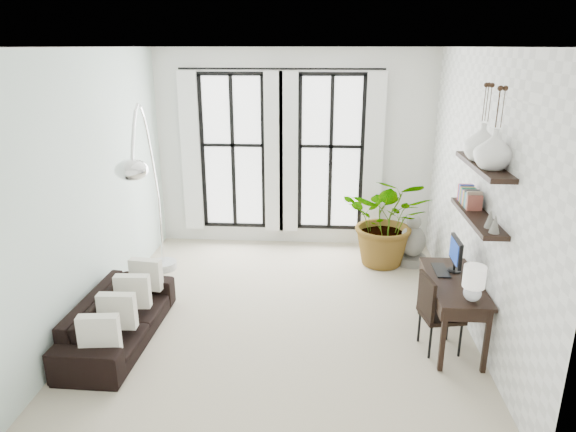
# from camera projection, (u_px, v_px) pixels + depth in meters

# --- Properties ---
(floor) EXTENTS (5.00, 5.00, 0.00)m
(floor) POSITION_uv_depth(u_px,v_px,m) (282.00, 313.00, 6.49)
(floor) COLOR beige
(floor) RESTS_ON ground
(ceiling) EXTENTS (5.00, 5.00, 0.00)m
(ceiling) POSITION_uv_depth(u_px,v_px,m) (281.00, 47.00, 5.48)
(ceiling) COLOR white
(ceiling) RESTS_ON wall_back
(wall_left) EXTENTS (0.00, 5.00, 5.00)m
(wall_left) POSITION_uv_depth(u_px,v_px,m) (94.00, 188.00, 6.13)
(wall_left) COLOR silver
(wall_left) RESTS_ON floor
(wall_right) EXTENTS (0.00, 5.00, 5.00)m
(wall_right) POSITION_uv_depth(u_px,v_px,m) (478.00, 195.00, 5.84)
(wall_right) COLOR white
(wall_right) RESTS_ON floor
(wall_back) EXTENTS (4.50, 0.00, 4.50)m
(wall_back) POSITION_uv_depth(u_px,v_px,m) (294.00, 150.00, 8.35)
(wall_back) COLOR white
(wall_back) RESTS_ON floor
(windows) EXTENTS (3.26, 0.13, 2.65)m
(windows) POSITION_uv_depth(u_px,v_px,m) (281.00, 153.00, 8.31)
(windows) COLOR white
(windows) RESTS_ON wall_back
(wall_shelves) EXTENTS (0.25, 1.30, 0.60)m
(wall_shelves) POSITION_uv_depth(u_px,v_px,m) (479.00, 195.00, 5.36)
(wall_shelves) COLOR black
(wall_shelves) RESTS_ON wall_right
(sofa) EXTENTS (0.78, 1.89, 0.55)m
(sofa) POSITION_uv_depth(u_px,v_px,m) (119.00, 318.00, 5.82)
(sofa) COLOR black
(sofa) RESTS_ON floor
(throw_pillows) EXTENTS (0.40, 1.52, 0.40)m
(throw_pillows) POSITION_uv_depth(u_px,v_px,m) (125.00, 301.00, 5.74)
(throw_pillows) COLOR silver
(throw_pillows) RESTS_ON sofa
(plant) EXTENTS (1.54, 1.42, 1.43)m
(plant) POSITION_uv_depth(u_px,v_px,m) (388.00, 220.00, 7.73)
(plant) COLOR #2D7228
(plant) RESTS_ON floor
(desk) EXTENTS (0.54, 1.28, 1.15)m
(desk) POSITION_uv_depth(u_px,v_px,m) (455.00, 286.00, 5.60)
(desk) COLOR black
(desk) RESTS_ON floor
(desk_chair) EXTENTS (0.49, 0.49, 0.88)m
(desk_chair) POSITION_uv_depth(u_px,v_px,m) (435.00, 309.00, 5.56)
(desk_chair) COLOR black
(desk_chair) RESTS_ON floor
(arc_lamp) EXTENTS (0.77, 2.30, 2.58)m
(arc_lamp) POSITION_uv_depth(u_px,v_px,m) (144.00, 150.00, 6.22)
(arc_lamp) COLOR silver
(arc_lamp) RESTS_ON floor
(buddha) EXTENTS (0.44, 0.44, 0.80)m
(buddha) POSITION_uv_depth(u_px,v_px,m) (412.00, 244.00, 7.86)
(buddha) COLOR gray
(buddha) RESTS_ON floor
(vase_a) EXTENTS (0.37, 0.37, 0.38)m
(vase_a) POSITION_uv_depth(u_px,v_px,m) (494.00, 150.00, 4.92)
(vase_a) COLOR white
(vase_a) RESTS_ON shelf_upper
(vase_b) EXTENTS (0.37, 0.37, 0.38)m
(vase_b) POSITION_uv_depth(u_px,v_px,m) (482.00, 142.00, 5.29)
(vase_b) COLOR white
(vase_b) RESTS_ON shelf_upper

